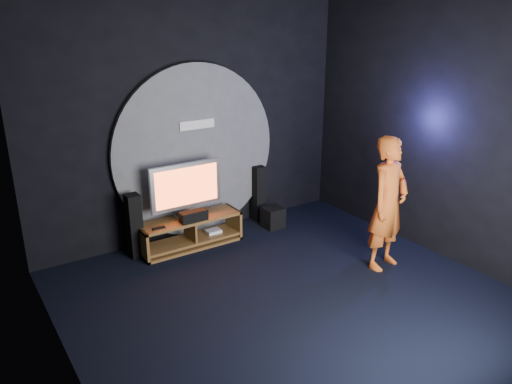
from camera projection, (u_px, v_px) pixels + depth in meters
floor at (294, 302)px, 5.93m from camera, size 5.00×5.00×0.00m
back_wall at (193, 121)px, 7.31m from camera, size 5.00×0.04×3.50m
left_wall at (55, 207)px, 4.05m from camera, size 0.04×5.00×3.50m
right_wall at (447, 132)px, 6.63m from camera, size 0.04×5.00×3.50m
wall_disc_panel at (196, 152)px, 7.42m from camera, size 2.60×0.11×2.60m
media_console at (191, 234)px, 7.30m from camera, size 1.51×0.45×0.45m
tv at (186, 188)px, 7.12m from camera, size 1.08×0.22×0.81m
center_speaker at (194, 216)px, 7.08m from camera, size 0.40×0.15×0.15m
remote at (159, 228)px, 6.84m from camera, size 0.18×0.05×0.02m
tower_speaker_left at (135, 226)px, 6.91m from camera, size 0.18×0.21×0.92m
tower_speaker_right at (258, 193)px, 8.17m from camera, size 0.18×0.21×0.92m
subwoofer at (273, 217)px, 7.97m from camera, size 0.30×0.30×0.33m
player at (388, 204)px, 6.51m from camera, size 0.72×0.54×1.79m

